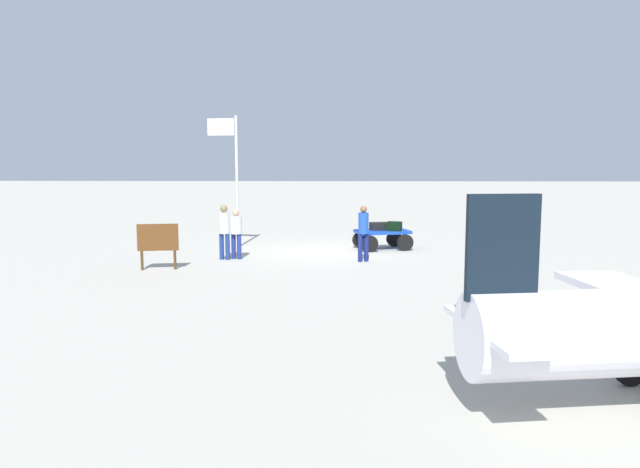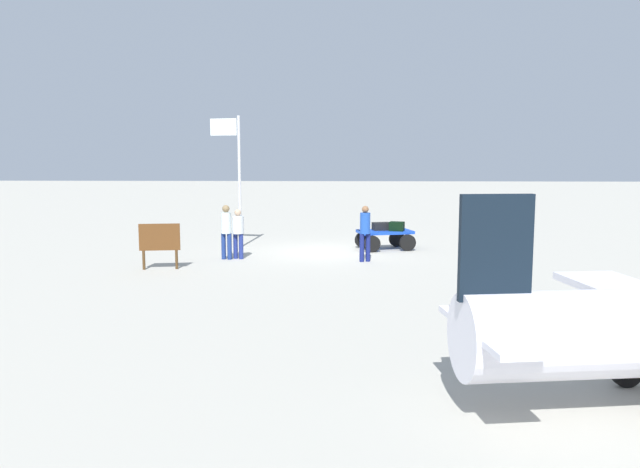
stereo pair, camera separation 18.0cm
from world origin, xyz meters
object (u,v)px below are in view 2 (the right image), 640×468
(suitcase_grey, at_px, (397,226))
(worker_lead, at_px, (365,230))
(worker_trailing, at_px, (226,228))
(suitcase_navy, at_px, (382,226))
(worker_supervisor, at_px, (238,230))
(flagpole, at_px, (235,168))
(luggage_cart, at_px, (384,236))
(signboard, at_px, (160,240))

(suitcase_grey, distance_m, worker_lead, 2.69)
(worker_lead, distance_m, worker_trailing, 4.30)
(suitcase_grey, distance_m, worker_trailing, 5.87)
(suitcase_navy, relative_size, worker_lead, 0.40)
(worker_supervisor, xyz_separation_m, flagpole, (0.49, -2.48, 1.88))
(luggage_cart, relative_size, worker_trailing, 1.22)
(suitcase_grey, distance_m, signboard, 8.06)
(worker_supervisor, bearing_deg, suitcase_grey, -158.11)
(luggage_cart, relative_size, worker_supervisor, 1.33)
(worker_lead, bearing_deg, signboard, 14.74)
(worker_lead, bearing_deg, suitcase_grey, -115.69)
(suitcase_grey, relative_size, worker_lead, 0.33)
(luggage_cart, distance_m, worker_supervisor, 5.20)
(luggage_cart, xyz_separation_m, signboard, (6.61, 4.08, 0.38))
(luggage_cart, relative_size, suitcase_grey, 3.65)
(worker_trailing, bearing_deg, flagpole, -86.87)
(worker_trailing, bearing_deg, signboard, 48.98)
(worker_supervisor, distance_m, flagpole, 3.15)
(suitcase_navy, relative_size, flagpole, 0.15)
(worker_trailing, relative_size, flagpole, 0.37)
(luggage_cart, relative_size, signboard, 1.59)
(worker_supervisor, bearing_deg, luggage_cart, -155.15)
(luggage_cart, height_order, signboard, signboard)
(worker_trailing, height_order, flagpole, flagpole)
(worker_supervisor, bearing_deg, worker_lead, 174.72)
(suitcase_navy, relative_size, worker_trailing, 0.40)
(flagpole, bearing_deg, signboard, 72.10)
(suitcase_grey, xyz_separation_m, flagpole, (5.60, -0.43, 1.99))
(worker_lead, xyz_separation_m, signboard, (5.86, 1.54, -0.13))
(suitcase_grey, relative_size, flagpole, 0.12)
(signboard, bearing_deg, suitcase_grey, -150.58)
(signboard, bearing_deg, luggage_cart, -148.30)
(suitcase_grey, height_order, worker_lead, worker_lead)
(suitcase_grey, relative_size, signboard, 0.44)
(worker_lead, relative_size, worker_supervisor, 1.09)
(luggage_cart, xyz_separation_m, suitcase_navy, (0.10, -0.05, 0.33))
(suitcase_grey, xyz_separation_m, worker_supervisor, (5.11, 2.05, 0.10))
(luggage_cart, height_order, suitcase_navy, suitcase_navy)
(suitcase_navy, xyz_separation_m, worker_trailing, (4.95, 2.34, 0.18))
(suitcase_navy, distance_m, signboard, 7.71)
(worker_supervisor, bearing_deg, signboard, 44.94)
(suitcase_navy, bearing_deg, worker_lead, 75.76)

